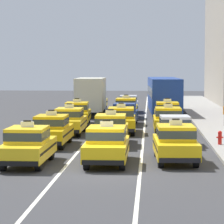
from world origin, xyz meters
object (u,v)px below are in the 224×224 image
Objects in this scene: fire_hydrant at (220,137)px; taxi_center_fifth at (126,108)px; taxi_center_second at (111,129)px; taxi_center_nearest at (107,144)px; sedan_center_fourth at (125,113)px; taxi_right_nearest at (175,143)px; bus_right_fifth at (164,94)px; taxi_left_nearest at (28,145)px; taxi_left_third at (69,120)px; sedan_center_sixth at (128,103)px; taxi_left_second at (52,130)px; taxi_left_sixth at (96,101)px; taxi_right_third at (168,120)px; taxi_right_sixth at (162,99)px; box_truck_left_fifth at (91,95)px; sedan_right_second at (175,129)px; taxi_center_third at (121,120)px; taxi_right_fourth at (167,113)px.

taxi_center_fifth is at bearing 108.16° from fire_hydrant.
taxi_center_nearest is at bearing -87.79° from taxi_center_second.
sedan_center_fourth is at bearing -88.79° from taxi_center_fifth.
taxi_right_nearest is (3.10, -22.26, 0.00)m from taxi_center_fifth.
taxi_center_second is at bearing -91.43° from sedan_center_fourth.
taxi_left_nearest is at bearing -102.92° from bus_right_fifth.
taxi_left_third is 17.67m from bus_right_fifth.
taxi_left_second is at bearing -97.85° from sedan_center_sixth.
taxi_left_sixth is 21.32m from taxi_right_third.
taxi_right_third is (2.99, -5.33, 0.03)m from sedan_center_fourth.
taxi_center_nearest is at bearing -103.85° from taxi_right_third.
taxi_left_third is at bearing -103.78° from taxi_right_sixth.
taxi_left_third is 1.05× the size of sedan_center_fourth.
box_truck_left_fifth is 8.62m from sedan_center_fourth.
sedan_right_second is (3.32, -16.21, -0.03)m from taxi_center_fifth.
taxi_left_nearest is at bearing -105.36° from taxi_center_third.
taxi_right_fourth is (0.11, 17.13, 0.00)m from taxi_right_nearest.
taxi_center_fifth is at bearing 101.56° from sedan_right_second.
taxi_left_sixth is 1.00× the size of taxi_center_second.
taxi_center_fifth is 22.47m from taxi_right_nearest.
sedan_center_fourth is 1.01× the size of sedan_center_sixth.
taxi_right_nearest is at bearing -59.96° from taxi_center_second.
taxi_left_third is 3.30m from taxi_center_third.
taxi_left_second is 5.51m from taxi_left_third.
taxi_right_sixth reaches higher than fire_hydrant.
fire_hydrant is at bearing -6.12° from taxi_center_second.
taxi_right_sixth is at bearing 61.11° from box_truck_left_fifth.
taxi_center_fifth is at bearing 90.21° from taxi_center_nearest.
taxi_left_sixth is 4.63m from sedan_center_sixth.
taxi_right_third is at bearing -72.43° from taxi_left_sixth.
taxi_right_fourth is at bearing 101.39° from fire_hydrant.
taxi_center_third is at bearing 89.82° from taxi_center_nearest.
taxi_left_third and taxi_right_sixth have the same top height.
taxi_center_nearest reaches higher than fire_hydrant.
fire_hydrant is (5.65, -17.23, -0.33)m from taxi_center_fifth.
taxi_left_second is 1.00× the size of taxi_right_third.
sedan_right_second is at bearing -81.47° from sedan_center_sixth.
taxi_left_nearest and taxi_right_nearest have the same top height.
taxi_right_fourth is at bearing 89.63° from taxi_right_nearest.
taxi_center_second is (3.14, 0.67, 0.00)m from taxi_left_second.
taxi_center_nearest is 1.05× the size of sedan_center_fourth.
taxi_right_third is at bearing -90.25° from bus_right_fifth.
taxi_center_second is at bearing -90.27° from sedan_center_sixth.
taxi_center_second is at bearing -119.33° from taxi_right_third.
box_truck_left_fifth reaches higher than sedan_center_sixth.
taxi_left_third is 1.00× the size of taxi_right_sixth.
taxi_right_third is (6.40, 6.48, 0.00)m from taxi_left_second.
taxi_right_sixth is at bearing 80.93° from sedan_center_fourth.
sedan_center_sixth is 3.70m from bus_right_fifth.
taxi_right_sixth is (-0.00, 19.04, 0.00)m from taxi_right_fourth.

